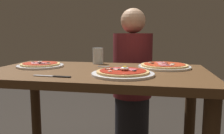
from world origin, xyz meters
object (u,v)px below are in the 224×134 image
at_px(water_glass_near, 98,57).
at_px(knife, 54,76).
at_px(pizza_across_right, 164,66).
at_px(diner_person, 132,84).
at_px(fork, 108,67).
at_px(pizza_foreground, 123,73).
at_px(dining_table, 97,93).
at_px(pizza_across_left, 40,65).

xyz_separation_m(water_glass_near, knife, (-0.08, -0.52, -0.04)).
bearing_deg(pizza_across_right, diner_person, 117.58).
distance_m(pizza_across_right, fork, 0.34).
bearing_deg(pizza_foreground, knife, -160.76).
height_order(pizza_foreground, knife, pizza_foreground).
bearing_deg(dining_table, knife, -120.61).
bearing_deg(pizza_across_right, pizza_across_left, -172.17).
relative_size(pizza_foreground, knife, 1.60).
bearing_deg(pizza_across_left, pizza_foreground, -19.27).
distance_m(pizza_across_left, pizza_across_right, 0.77).
bearing_deg(diner_person, knife, 72.01).
distance_m(fork, knife, 0.41).
height_order(dining_table, pizza_foreground, pizza_foreground).
relative_size(dining_table, pizza_across_left, 4.35).
distance_m(water_glass_near, diner_person, 0.48).
bearing_deg(water_glass_near, pizza_across_right, -14.82).
distance_m(pizza_foreground, diner_person, 0.79).
relative_size(pizza_across_left, diner_person, 0.24).
relative_size(pizza_across_right, fork, 1.99).
height_order(pizza_foreground, fork, pizza_foreground).
bearing_deg(pizza_across_right, pizza_foreground, -125.19).
distance_m(fork, diner_person, 0.55).
distance_m(water_glass_near, knife, 0.53).
height_order(pizza_across_left, pizza_across_right, same).
distance_m(pizza_foreground, pizza_across_right, 0.36).
bearing_deg(pizza_across_left, pizza_across_right, 7.83).
relative_size(pizza_across_left, fork, 1.81).
distance_m(water_glass_near, fork, 0.19).
height_order(knife, diner_person, diner_person).
bearing_deg(dining_table, fork, 72.35).
bearing_deg(knife, diner_person, 72.01).
xyz_separation_m(pizza_across_right, diner_person, (-0.24, 0.46, -0.22)).
relative_size(dining_table, pizza_across_right, 3.95).
bearing_deg(dining_table, pizza_across_left, 171.17).
xyz_separation_m(water_glass_near, fork, (0.10, -0.16, -0.05)).
relative_size(pizza_across_left, water_glass_near, 2.61).
bearing_deg(pizza_across_left, fork, 8.98).
distance_m(dining_table, water_glass_near, 0.34).
relative_size(knife, diner_person, 0.17).
bearing_deg(water_glass_near, fork, -56.11).
bearing_deg(fork, knife, -116.50).
xyz_separation_m(pizza_across_left, diner_person, (0.52, 0.57, -0.22)).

